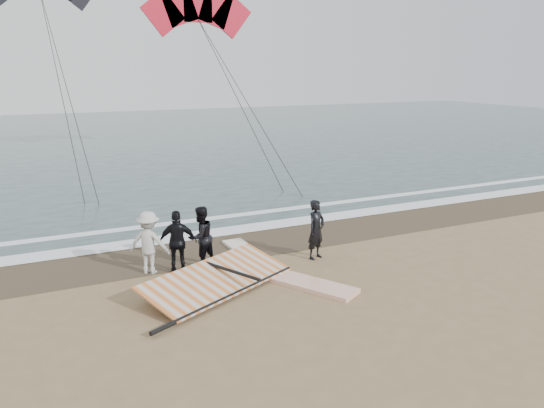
{
  "coord_description": "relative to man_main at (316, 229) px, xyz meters",
  "views": [
    {
      "loc": [
        -6.27,
        -10.16,
        5.33
      ],
      "look_at": [
        0.0,
        3.0,
        1.6
      ],
      "focal_mm": 35.0,
      "sensor_mm": 36.0,
      "label": 1
    }
  ],
  "objects": [
    {
      "name": "board_white",
      "position": [
        -1.24,
        -1.61,
        -0.81
      ],
      "size": [
        2.01,
        2.75,
        0.11
      ],
      "primitive_type": "cube",
      "rotation": [
        0.0,
        0.0,
        0.51
      ],
      "color": "silver",
      "rests_on": "ground"
    },
    {
      "name": "foam_near",
      "position": [
        -1.12,
        3.51,
        -0.84
      ],
      "size": [
        120.0,
        0.9,
        0.01
      ],
      "primitive_type": "cube",
      "color": "white",
      "rests_on": "sea"
    },
    {
      "name": "sea",
      "position": [
        -1.12,
        30.61,
        -0.85
      ],
      "size": [
        120.0,
        54.0,
        0.02
      ],
      "primitive_type": "cube",
      "color": "#233838",
      "rests_on": "ground"
    },
    {
      "name": "kite_red",
      "position": [
        2.84,
        18.97,
        7.52
      ],
      "size": [
        7.53,
        6.31,
        14.81
      ],
      "color": "red",
      "rests_on": "ground"
    },
    {
      "name": "trio_cluster",
      "position": [
        -3.96,
        0.8,
        -0.01
      ],
      "size": [
        2.55,
        1.22,
        1.72
      ],
      "color": "black",
      "rests_on": "ground"
    },
    {
      "name": "sail_rig",
      "position": [
        -3.38,
        -0.75,
        -0.67
      ],
      "size": [
        4.29,
        3.4,
        0.51
      ],
      "color": "black",
      "rests_on": "ground"
    },
    {
      "name": "wet_sand",
      "position": [
        -1.12,
        2.11,
        -0.86
      ],
      "size": [
        120.0,
        2.8,
        0.01
      ],
      "primitive_type": "cube",
      "color": "#4C3D2B",
      "rests_on": "ground"
    },
    {
      "name": "man_main",
      "position": [
        0.0,
        0.0,
        0.0
      ],
      "size": [
        0.74,
        0.63,
        1.73
      ],
      "primitive_type": "imported",
      "rotation": [
        0.0,
        0.0,
        0.41
      ],
      "color": "black",
      "rests_on": "ground"
    },
    {
      "name": "board_cream",
      "position": [
        -1.66,
        1.24,
        -0.82
      ],
      "size": [
        0.68,
        2.36,
        0.1
      ],
      "primitive_type": "cube",
      "rotation": [
        0.0,
        0.0,
        0.02
      ],
      "color": "white",
      "rests_on": "ground"
    },
    {
      "name": "foam_far",
      "position": [
        -1.12,
        5.21,
        -0.84
      ],
      "size": [
        120.0,
        0.45,
        0.01
      ],
      "primitive_type": "cube",
      "color": "white",
      "rests_on": "sea"
    },
    {
      "name": "ground",
      "position": [
        -1.12,
        -2.39,
        -0.86
      ],
      "size": [
        120.0,
        120.0,
        0.0
      ],
      "primitive_type": "plane",
      "color": "#8C704C",
      "rests_on": "ground"
    }
  ]
}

